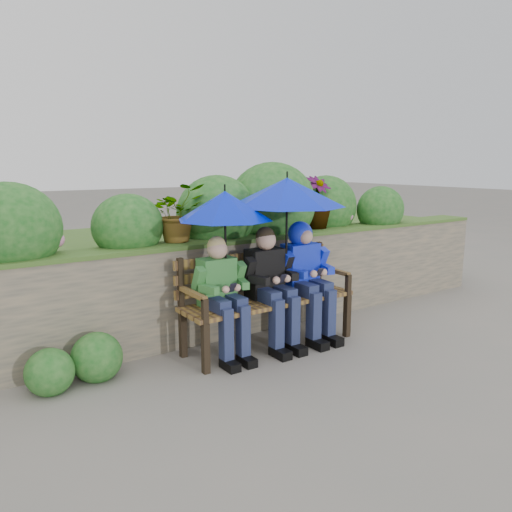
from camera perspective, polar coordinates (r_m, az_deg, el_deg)
ground at (r=4.89m, az=0.67°, el=-11.19°), size 60.00×60.00×0.00m
garden_backdrop at (r=6.05m, az=-7.98°, el=-0.96°), size 8.00×2.84×1.86m
park_bench at (r=5.00m, az=1.02°, el=-4.13°), size 1.81×0.53×0.95m
boy_left at (r=4.62m, az=-3.87°, el=-4.03°), size 0.50×0.58×1.15m
boy_middle at (r=4.90m, az=1.69°, el=-2.92°), size 0.54×0.62×1.20m
boy_right at (r=5.17m, az=5.74°, el=-1.62°), size 0.55×0.67×1.22m
umbrella_left at (r=4.56m, az=-3.56°, el=5.76°), size 0.89×0.89×0.92m
umbrella_right at (r=4.90m, az=3.56°, el=7.30°), size 1.14×1.14×1.00m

